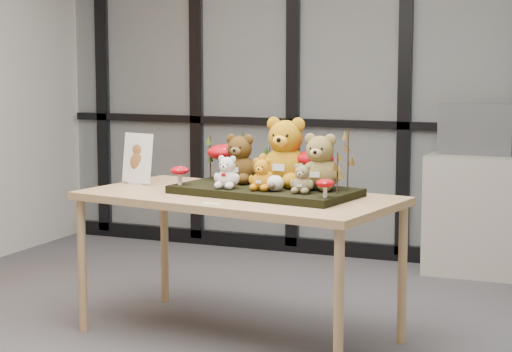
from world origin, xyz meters
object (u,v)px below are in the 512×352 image
at_px(diorama_tray, 265,191).
at_px(bear_brown_medium, 240,156).
at_px(mushroom_front_right, 325,187).
at_px(cabinet, 472,215).
at_px(display_table, 239,206).
at_px(bear_beige_small, 302,177).
at_px(bear_pooh_yellow, 286,148).
at_px(sign_holder, 137,161).
at_px(mushroom_back_left, 225,160).
at_px(plush_cream_hedgehog, 275,182).
at_px(bear_small_yellow, 262,173).
at_px(mushroom_front_left, 180,175).
at_px(monitor, 475,130).
at_px(bear_tan_back, 320,159).
at_px(bear_white_bow, 227,170).
at_px(mushroom_back_right, 315,167).

bearing_deg(diorama_tray, bear_brown_medium, 161.49).
bearing_deg(mushroom_front_right, cabinet, 80.07).
xyz_separation_m(display_table, bear_beige_small, (0.41, -0.09, 0.19)).
relative_size(bear_pooh_yellow, cabinet, 0.49).
xyz_separation_m(bear_brown_medium, sign_holder, (-0.66, -0.01, -0.05)).
xyz_separation_m(mushroom_back_left, cabinet, (1.14, 1.79, -0.54)).
relative_size(plush_cream_hedgehog, cabinet, 0.11).
height_order(display_table, bear_pooh_yellow, bear_pooh_yellow).
relative_size(display_table, sign_holder, 6.11).
distance_m(bear_small_yellow, mushroom_front_left, 0.51).
relative_size(display_table, monitor, 3.54).
bearing_deg(plush_cream_hedgehog, mushroom_back_left, 153.64).
height_order(bear_tan_back, bear_beige_small, bear_tan_back).
distance_m(mushroom_front_right, sign_holder, 1.33).
bearing_deg(display_table, mushroom_front_right, -8.92).
height_order(diorama_tray, sign_holder, sign_holder).
bearing_deg(mushroom_front_left, mushroom_front_right, -8.09).
distance_m(bear_white_bow, cabinet, 2.39).
height_order(diorama_tray, bear_beige_small, bear_beige_small).
bearing_deg(monitor, diorama_tray, -112.07).
distance_m(bear_tan_back, sign_holder, 1.17).
bearing_deg(cabinet, sign_holder, -131.55).
relative_size(bear_tan_back, plush_cream_hedgehog, 3.54).
xyz_separation_m(display_table, plush_cream_hedgehog, (0.25, -0.08, 0.16)).
height_order(bear_pooh_yellow, bear_small_yellow, bear_pooh_yellow).
xyz_separation_m(bear_tan_back, mushroom_front_right, (0.11, -0.26, -0.11)).
bearing_deg(mushroom_back_left, bear_small_yellow, -41.16).
bearing_deg(monitor, bear_brown_medium, -117.96).
bearing_deg(bear_beige_small, monitor, 85.23).
relative_size(diorama_tray, mushroom_back_right, 4.37).
bearing_deg(display_table, bear_brown_medium, 120.43).
bearing_deg(bear_brown_medium, diorama_tray, -18.51).
relative_size(bear_tan_back, mushroom_front_left, 2.87).
bearing_deg(mushroom_front_left, plush_cream_hedgehog, -1.74).
height_order(mushroom_back_left, sign_holder, sign_holder).
height_order(display_table, mushroom_front_left, mushroom_front_left).
bearing_deg(mushroom_back_right, monitor, 73.92).
distance_m(bear_white_bow, mushroom_back_left, 0.36).
bearing_deg(bear_white_bow, mushroom_front_left, -174.21).
xyz_separation_m(display_table, cabinet, (0.95, 2.03, -0.32)).
bearing_deg(bear_pooh_yellow, mushroom_front_right, -33.97).
distance_m(bear_tan_back, bear_white_bow, 0.51).
bearing_deg(bear_white_bow, diorama_tray, 45.07).
relative_size(bear_white_bow, monitor, 0.38).
bearing_deg(mushroom_front_right, sign_holder, 165.57).
relative_size(mushroom_front_left, monitor, 0.22).
distance_m(bear_pooh_yellow, bear_tan_back, 0.23).
height_order(plush_cream_hedgehog, monitor, monitor).
height_order(bear_brown_medium, bear_tan_back, bear_tan_back).
bearing_deg(mushroom_back_left, bear_white_bow, -63.54).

